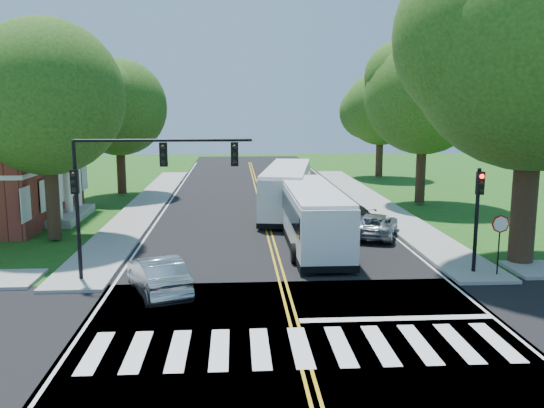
{
  "coord_description": "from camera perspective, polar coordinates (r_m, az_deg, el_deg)",
  "views": [
    {
      "loc": [
        -1.88,
        -16.55,
        7.06
      ],
      "look_at": [
        -0.12,
        10.89,
        2.4
      ],
      "focal_mm": 38.0,
      "sensor_mm": 36.0,
      "label": 1
    }
  ],
  "objects": [
    {
      "name": "sidewalk_ne",
      "position": [
        43.35,
        9.95,
        0.2
      ],
      "size": [
        2.6,
        40.0,
        0.15
      ],
      "primitive_type": "cube",
      "color": "gray",
      "rests_on": "ground"
    },
    {
      "name": "tree_ne_big",
      "position": [
        27.85,
        24.68,
        14.05
      ],
      "size": [
        10.8,
        10.8,
        14.91
      ],
      "color": "#322214",
      "rests_on": "ground"
    },
    {
      "name": "signal_ne",
      "position": [
        25.44,
        19.72,
        -0.22
      ],
      "size": [
        0.3,
        0.46,
        4.4
      ],
      "color": "black",
      "rests_on": "ground"
    },
    {
      "name": "ground",
      "position": [
        18.1,
        2.65,
        -13.36
      ],
      "size": [
        140.0,
        140.0,
        0.0
      ],
      "primitive_type": "plane",
      "color": "#1B4F13",
      "rests_on": "ground"
    },
    {
      "name": "road",
      "position": [
        35.32,
        -0.55,
        -1.9
      ],
      "size": [
        14.0,
        96.0,
        0.01
      ],
      "primitive_type": "cube",
      "color": "black",
      "rests_on": "ground"
    },
    {
      "name": "stop_sign",
      "position": [
        25.52,
        21.66,
        -2.44
      ],
      "size": [
        0.76,
        0.08,
        2.53
      ],
      "color": "black",
      "rests_on": "ground"
    },
    {
      "name": "center_line",
      "position": [
        39.24,
        -0.87,
        -0.72
      ],
      "size": [
        0.36,
        70.0,
        0.01
      ],
      "primitive_type": "cube",
      "color": "gold",
      "rests_on": "road"
    },
    {
      "name": "bus_lead",
      "position": [
        29.58,
        3.97,
        -1.07
      ],
      "size": [
        2.85,
        11.57,
        2.99
      ],
      "rotation": [
        0.0,
        0.0,
        3.14
      ],
      "color": "silver",
      "rests_on": "road"
    },
    {
      "name": "sidewalk_nw",
      "position": [
        42.62,
        -12.29,
        -0.03
      ],
      "size": [
        2.6,
        40.0,
        0.15
      ],
      "primitive_type": "cube",
      "color": "gray",
      "rests_on": "ground"
    },
    {
      "name": "signal_nw",
      "position": [
        23.48,
        -13.42,
        2.79
      ],
      "size": [
        7.15,
        0.46,
        5.66
      ],
      "color": "black",
      "rests_on": "ground"
    },
    {
      "name": "crosswalk",
      "position": [
        17.63,
        2.83,
        -13.95
      ],
      "size": [
        12.6,
        3.0,
        0.01
      ],
      "primitive_type": "cube",
      "color": "silver",
      "rests_on": "road"
    },
    {
      "name": "cross_road",
      "position": [
        18.09,
        2.65,
        -13.35
      ],
      "size": [
        60.0,
        12.0,
        0.01
      ],
      "primitive_type": "cube",
      "color": "black",
      "rests_on": "ground"
    },
    {
      "name": "tree_west_near",
      "position": [
        32.04,
        -21.48,
        9.8
      ],
      "size": [
        8.0,
        8.0,
        11.4
      ],
      "color": "#322214",
      "rests_on": "ground"
    },
    {
      "name": "hatchback",
      "position": [
        22.43,
        -11.25,
        -6.91
      ],
      "size": [
        3.06,
        4.75,
        1.48
      ],
      "primitive_type": "imported",
      "rotation": [
        0.0,
        0.0,
        3.5
      ],
      "color": "#A8AAAF",
      "rests_on": "road"
    },
    {
      "name": "suv",
      "position": [
        32.04,
        10.21,
        -2.06
      ],
      "size": [
        3.61,
        5.09,
        1.29
      ],
      "primitive_type": "imported",
      "rotation": [
        0.0,
        0.0,
        2.79
      ],
      "color": "#A5A7AC",
      "rests_on": "road"
    },
    {
      "name": "dark_sedan",
      "position": [
        35.49,
        7.62,
        -0.93
      ],
      "size": [
        2.83,
        4.48,
        1.21
      ],
      "primitive_type": "imported",
      "rotation": [
        0.0,
        0.0,
        3.44
      ],
      "color": "black",
      "rests_on": "road"
    },
    {
      "name": "edge_line_w",
      "position": [
        39.5,
        -10.78,
        -0.83
      ],
      "size": [
        0.12,
        70.0,
        0.01
      ],
      "primitive_type": "cube",
      "color": "silver",
      "rests_on": "road"
    },
    {
      "name": "stop_bar",
      "position": [
        20.2,
        12.24,
        -11.02
      ],
      "size": [
        6.6,
        0.4,
        0.01
      ],
      "primitive_type": "cube",
      "color": "silver",
      "rests_on": "road"
    },
    {
      "name": "tree_east_mid",
      "position": [
        42.71,
        14.82,
        10.38
      ],
      "size": [
        8.4,
        8.4,
        11.93
      ],
      "color": "#322214",
      "rests_on": "ground"
    },
    {
      "name": "tree_east_far",
      "position": [
        58.35,
        10.73,
        9.26
      ],
      "size": [
        7.2,
        7.2,
        10.34
      ],
      "color": "#322214",
      "rests_on": "ground"
    },
    {
      "name": "bus_follow",
      "position": [
        38.35,
        1.53,
        1.53
      ],
      "size": [
        4.59,
        12.39,
        3.14
      ],
      "rotation": [
        0.0,
        0.0,
        2.98
      ],
      "color": "silver",
      "rests_on": "road"
    },
    {
      "name": "tree_west_far",
      "position": [
        47.44,
        -14.96,
        9.22
      ],
      "size": [
        7.6,
        7.6,
        10.67
      ],
      "color": "#322214",
      "rests_on": "ground"
    },
    {
      "name": "edge_line_e",
      "position": [
        40.14,
        8.87,
        -0.6
      ],
      "size": [
        0.12,
        70.0,
        0.01
      ],
      "primitive_type": "cube",
      "color": "silver",
      "rests_on": "road"
    }
  ]
}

